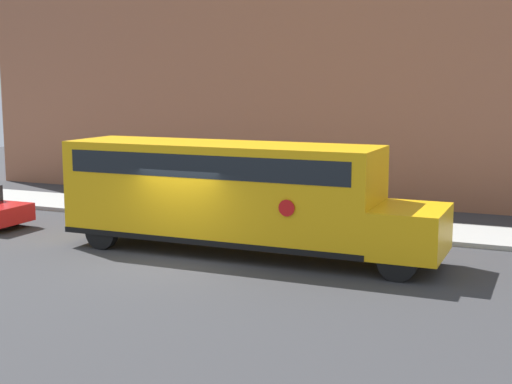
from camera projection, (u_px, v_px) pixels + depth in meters
name	position (u px, v px, depth m)	size (l,w,h in m)	color
ground_plane	(173.00, 262.00, 19.65)	(60.00, 60.00, 0.00)	#333335
sidewalk_strip	(264.00, 219.00, 25.54)	(44.00, 3.00, 0.15)	#9E9E99
building_backdrop	(322.00, 80.00, 30.69)	(32.00, 4.00, 10.05)	#935B42
school_bus	(232.00, 191.00, 20.45)	(11.02, 2.57, 3.19)	#EAA80F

